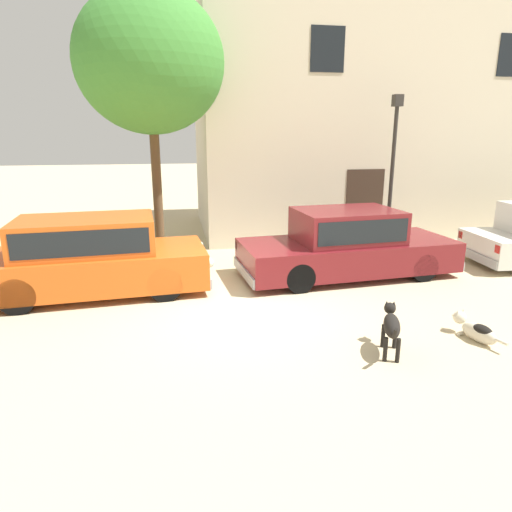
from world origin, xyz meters
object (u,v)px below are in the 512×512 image
Objects in this scene: street_lamp at (393,155)px; parked_sedan_nearest at (92,255)px; acacia_tree_left at (150,62)px; stray_dog_spotted at (391,325)px; stray_dog_tan at (475,329)px; parked_sedan_second at (347,243)px.

parked_sedan_nearest is at bearing -164.58° from street_lamp.
acacia_tree_left is (-5.92, 0.24, 2.06)m from street_lamp.
parked_sedan_nearest is 1.13× the size of street_lamp.
stray_dog_spotted is (4.59, -3.41, -0.35)m from parked_sedan_nearest.
stray_dog_tan is at bearing -48.49° from acacia_tree_left.
acacia_tree_left reaches higher than parked_sedan_second.
acacia_tree_left reaches higher than stray_dog_spotted.
parked_sedan_nearest is 0.91× the size of parked_sedan_second.
street_lamp reaches higher than parked_sedan_second.
stray_dog_spotted reaches higher than stray_dog_tan.
street_lamp is at bearing -26.15° from stray_dog_tan.
parked_sedan_nearest is 6.92m from stray_dog_tan.
parked_sedan_nearest is 4.47× the size of stray_dog_spotted.
parked_sedan_nearest reaches higher than stray_dog_tan.
stray_dog_tan is 5.84m from street_lamp.
parked_sedan_second is at bearing -135.89° from street_lamp.
stray_dog_spotted is at bearing -105.96° from parked_sedan_second.
stray_dog_spotted is 0.25× the size of street_lamp.
acacia_tree_left reaches higher than parked_sedan_nearest.
stray_dog_tan is at bearing -32.46° from parked_sedan_nearest.
parked_sedan_second is 4.91× the size of stray_dog_spotted.
acacia_tree_left is at bearing 27.04° from stray_dog_tan.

